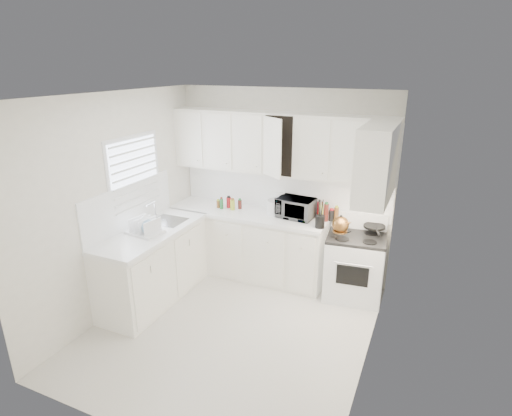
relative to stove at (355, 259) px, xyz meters
The scene contains 34 objects.
floor 1.78m from the stove, 131.58° to the right, with size 3.20×3.20×0.00m, color silver.
ceiling 2.66m from the stove, 131.58° to the right, with size 3.20×3.20×0.00m, color white.
wall_back 1.39m from the stove, 163.44° to the left, with size 3.00×3.00×0.00m, color white.
wall_front 3.17m from the stove, 111.40° to the right, with size 3.00×3.00×0.00m, color white.
wall_left 3.01m from the stove, 154.24° to the right, with size 3.20×3.20×0.00m, color white.
wall_right 1.52m from the stove, 73.43° to the right, with size 3.20×3.20×0.00m, color white.
window_blinds 2.94m from the stove, 160.62° to the right, with size 0.06×0.96×1.06m, color white, non-canonical shape.
lower_cabinets_back 1.52m from the stove, behind, with size 2.22×0.60×0.90m, color white, non-canonical shape.
lower_cabinets_left 2.56m from the stove, 155.35° to the right, with size 0.60×1.60×0.90m, color white, non-canonical shape.
countertop_back 1.56m from the stove, behind, with size 2.24×0.64×0.05m, color white.
countertop_left 2.58m from the stove, 155.26° to the right, with size 0.64×1.62×0.05m, color white.
backsplash_back 1.35m from the stove, 163.91° to the left, with size 2.98×0.02×0.55m, color white.
backsplash_left 2.90m from the stove, 157.81° to the right, with size 0.02×1.60×0.55m, color white.
upper_cabinets_back 1.48m from the stove, behind, with size 3.00×0.33×0.80m, color white, non-canonical shape.
upper_cabinets_right 1.07m from the stove, 64.60° to the right, with size 0.33×0.90×0.80m, color white, non-canonical shape.
sink 2.48m from the stove, 162.80° to the right, with size 0.42×0.38×0.30m, color gray, non-canonical shape.
stove is the anchor object (origin of this frame).
tea_kettle 0.57m from the stove, 138.37° to the right, with size 0.25×0.21×0.23m, color brown, non-canonical shape.
frying_pan 0.48m from the stove, 41.63° to the left, with size 0.27×0.45×0.04m, color black, non-canonical shape.
microwave 1.01m from the stove, behind, with size 0.48×0.26×0.32m, color gray.
rice_cooker 1.25m from the stove, behind, with size 0.23×0.23×0.23m, color white, non-canonical shape.
paper_towel 1.25m from the stove, 168.82° to the left, with size 0.12×0.12×0.27m, color white.
utensil_crock 0.76m from the stove, 162.59° to the right, with size 0.13×0.13×0.38m, color black, non-canonical shape.
dish_rack 2.65m from the stove, 153.30° to the right, with size 0.40×0.30×0.22m, color white, non-canonical shape.
spice_left_0 2.03m from the stove, behind, with size 0.06×0.06×0.13m, color brown.
spice_left_1 1.96m from the stove, behind, with size 0.06×0.06×0.13m, color #236B35.
spice_left_2 1.89m from the stove, behind, with size 0.06×0.06×0.13m, color red.
spice_left_3 1.81m from the stove, behind, with size 0.06×0.06×0.13m, color #B6C92F.
spice_left_4 1.74m from the stove, behind, with size 0.06×0.06×0.13m, color #5C211A.
sauce_right_0 0.76m from the stove, 160.34° to the left, with size 0.06×0.06×0.19m, color red.
sauce_right_1 0.71m from the stove, 164.64° to the left, with size 0.06×0.06×0.19m, color #B6C92F.
sauce_right_2 0.69m from the stove, 155.87° to the left, with size 0.06×0.06×0.19m, color #5C211A.
sauce_right_3 0.64m from the stove, 160.48° to the left, with size 0.06×0.06×0.19m, color black.
sauce_right_4 0.63m from the stove, 149.02° to the left, with size 0.06×0.06×0.19m, color brown.
Camera 1 is at (1.89, -3.56, 2.89)m, focal length 28.91 mm.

